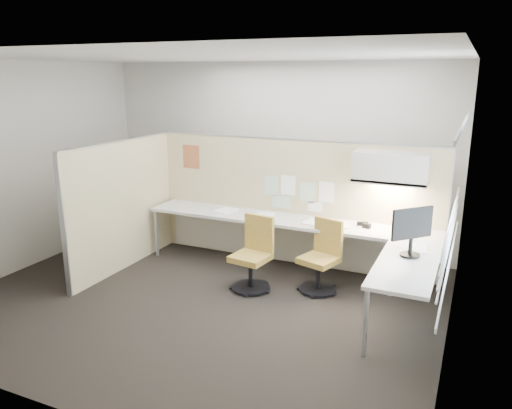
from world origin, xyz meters
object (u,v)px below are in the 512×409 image
at_px(desk, 307,234).
at_px(phone, 403,231).
at_px(monitor, 412,229).
at_px(chair_left, 253,256).
at_px(chair_right, 322,259).

xyz_separation_m(desk, phone, (1.20, 0.09, 0.18)).
bearing_deg(monitor, desk, 108.41).
bearing_deg(monitor, chair_left, 131.53).
relative_size(chair_left, chair_right, 1.03).
height_order(desk, chair_right, chair_right).
bearing_deg(chair_right, monitor, -0.58).
height_order(chair_left, monitor, monitor).
height_order(chair_left, chair_right, chair_left).
xyz_separation_m(desk, chair_right, (0.30, -0.29, -0.19)).
relative_size(desk, chair_left, 4.41).
bearing_deg(monitor, chair_right, 115.29).
relative_size(monitor, phone, 2.26).
height_order(chair_right, phone, chair_right).
xyz_separation_m(desk, monitor, (1.37, -0.64, 0.44)).
bearing_deg(chair_left, phone, 29.64).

